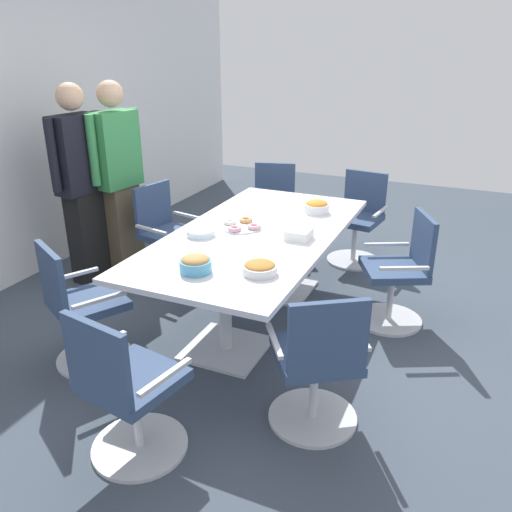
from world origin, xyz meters
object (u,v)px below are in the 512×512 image
(conference_table, at_px, (256,247))
(office_chair_0, at_px, (318,368))
(office_chair_3, at_px, (273,212))
(office_chair_5, at_px, (81,312))
(snack_bowl_cookies, at_px, (195,264))
(office_chair_4, at_px, (167,239))
(office_chair_2, at_px, (357,223))
(napkin_pile, at_px, (299,234))
(office_chair_1, at_px, (399,276))
(person_standing_1, at_px, (118,177))
(person_standing_0, at_px, (81,182))
(snack_bowl_pretzels, at_px, (260,268))
(plate_stack, at_px, (201,232))
(office_chair_6, at_px, (126,394))
(snack_bowl_chips_orange, at_px, (317,206))
(donut_platter, at_px, (241,226))

(conference_table, bearing_deg, office_chair_0, -141.26)
(office_chair_3, xyz_separation_m, office_chair_5, (-2.62, 0.37, 0.00))
(snack_bowl_cookies, bearing_deg, office_chair_4, 40.22)
(office_chair_0, xyz_separation_m, office_chair_2, (2.61, 0.40, 0.00))
(office_chair_0, xyz_separation_m, napkin_pile, (1.07, 0.50, 0.38))
(office_chair_3, height_order, office_chair_4, same)
(conference_table, distance_m, office_chair_3, 1.62)
(office_chair_1, distance_m, person_standing_1, 2.69)
(office_chair_5, relative_size, person_standing_0, 0.50)
(office_chair_0, bearing_deg, office_chair_5, 147.52)
(office_chair_0, relative_size, office_chair_2, 1.00)
(office_chair_1, relative_size, office_chair_2, 1.00)
(snack_bowl_pretzels, bearing_deg, person_standing_1, 60.97)
(conference_table, xyz_separation_m, office_chair_2, (1.54, -0.46, -0.22))
(conference_table, distance_m, person_standing_0, 1.78)
(plate_stack, bearing_deg, snack_bowl_pretzels, -123.69)
(office_chair_6, bearing_deg, snack_bowl_chips_orange, 93.66)
(snack_bowl_pretzels, bearing_deg, office_chair_0, -125.20)
(person_standing_1, bearing_deg, office_chair_4, 99.87)
(office_chair_5, distance_m, snack_bowl_cookies, 0.91)
(office_chair_1, distance_m, office_chair_2, 1.30)
(conference_table, height_order, donut_platter, donut_platter)
(snack_bowl_chips_orange, xyz_separation_m, donut_platter, (-0.62, 0.43, -0.04))
(office_chair_1, height_order, person_standing_0, person_standing_0)
(conference_table, relative_size, office_chair_1, 2.64)
(office_chair_1, distance_m, snack_bowl_pretzels, 1.38)
(office_chair_2, bearing_deg, person_standing_0, 41.87)
(snack_bowl_cookies, distance_m, snack_bowl_chips_orange, 1.55)
(conference_table, height_order, office_chair_2, office_chair_2)
(plate_stack, bearing_deg, office_chair_3, 3.66)
(office_chair_0, height_order, person_standing_0, person_standing_0)
(office_chair_3, bearing_deg, snack_bowl_chips_orange, 116.69)
(person_standing_0, bearing_deg, office_chair_3, 144.65)
(office_chair_4, height_order, person_standing_0, person_standing_0)
(office_chair_1, height_order, snack_bowl_pretzels, office_chair_1)
(conference_table, height_order, office_chair_5, office_chair_5)
(office_chair_3, distance_m, donut_platter, 1.56)
(office_chair_4, bearing_deg, office_chair_6, 38.63)
(person_standing_0, xyz_separation_m, donut_platter, (-0.01, -1.60, -0.18))
(office_chair_6, distance_m, napkin_pile, 1.78)
(person_standing_1, distance_m, snack_bowl_cookies, 1.92)
(person_standing_0, bearing_deg, office_chair_6, 50.23)
(office_chair_5, bearing_deg, office_chair_2, 92.39)
(office_chair_6, bearing_deg, snack_bowl_pretzels, 81.98)
(office_chair_2, relative_size, person_standing_1, 0.50)
(conference_table, bearing_deg, napkin_pile, -89.78)
(conference_table, height_order, office_chair_0, office_chair_0)
(conference_table, distance_m, office_chair_6, 1.72)
(office_chair_6, bearing_deg, snack_bowl_cookies, 104.01)
(plate_stack, bearing_deg, person_standing_1, 63.88)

